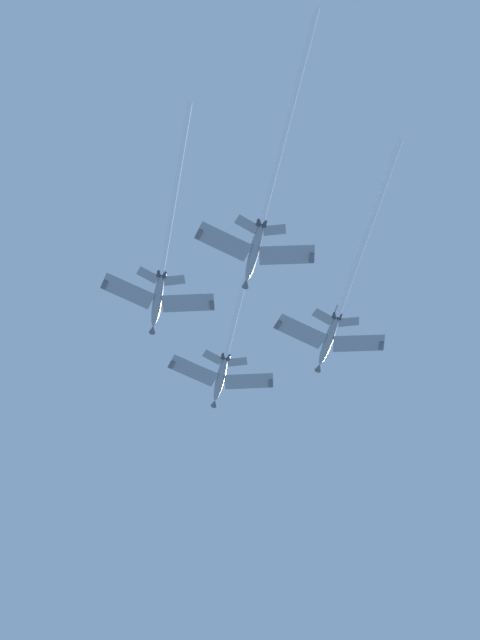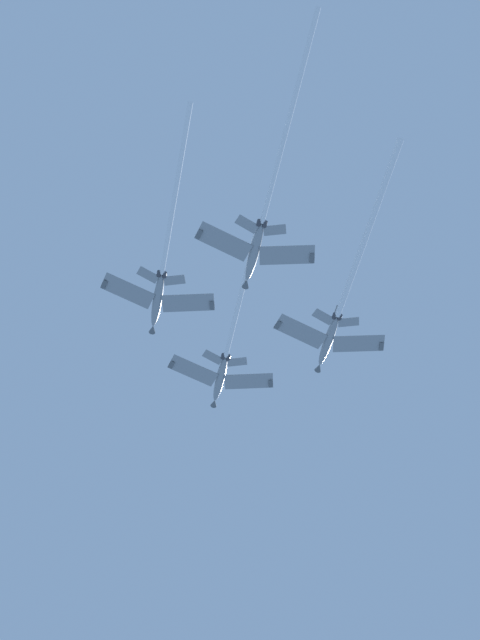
# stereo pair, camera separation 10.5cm
# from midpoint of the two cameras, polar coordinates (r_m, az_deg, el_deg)

# --- Properties ---
(jet_lead) EXTENTS (19.73, 38.13, 16.83)m
(jet_lead) POSITION_cam_midpoint_polar(r_m,az_deg,el_deg) (157.89, -0.95, -2.32)
(jet_lead) COLOR gray
(jet_left_wing) EXTENTS (19.74, 41.75, 17.51)m
(jet_left_wing) POSITION_cam_midpoint_polar(r_m,az_deg,el_deg) (146.56, -5.13, 3.28)
(jet_left_wing) COLOR gray
(jet_right_wing) EXTENTS (19.78, 44.51, 18.90)m
(jet_right_wing) POSITION_cam_midpoint_polar(r_m,az_deg,el_deg) (148.09, 6.81, 1.50)
(jet_right_wing) COLOR gray
(jet_slot) EXTENTS (19.78, 44.77, 19.24)m
(jet_slot) POSITION_cam_midpoint_polar(r_m,az_deg,el_deg) (137.92, 1.56, 6.89)
(jet_slot) COLOR gray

